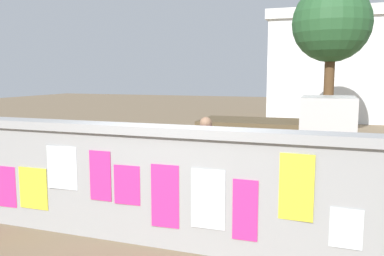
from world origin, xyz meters
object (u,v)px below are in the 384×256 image
Objects in this scene: bicycle_near at (341,203)px; bicycle_far at (145,154)px; motorcycle at (126,176)px; auto_rickshaw_truck at (283,135)px; tree_roadside at (332,24)px; person_walking at (206,152)px.

bicycle_near and bicycle_far have the same top height.
bicycle_near is at bearing -0.28° from motorcycle.
auto_rickshaw_truck is 0.66× the size of tree_roadside.
bicycle_far is at bearing 135.08° from person_walking.
tree_roadside reaches higher than bicycle_far.
auto_rickshaw_truck is at bearing 111.42° from bicycle_near.
person_walking is (1.51, 0.17, 0.52)m from motorcycle.
motorcycle is 3.79m from bicycle_near.
auto_rickshaw_truck is 3.47m from bicycle_far.
bicycle_far is at bearing -125.03° from tree_roadside.
tree_roadside is (3.41, 8.61, 3.62)m from motorcycle.
motorcycle is 9.94m from tree_roadside.
tree_roadside is (-0.37, 8.63, 3.72)m from bicycle_near.
motorcycle is 1.61m from person_walking.
tree_roadside reaches higher than bicycle_near.
bicycle_near is 1.05× the size of person_walking.
auto_rickshaw_truck is 1.91× the size of motorcycle.
tree_roadside is at bearing 54.97° from bicycle_far.
person_walking is at bearing -102.68° from tree_roadside.
person_walking is (2.36, -2.36, 0.62)m from bicycle_far.
auto_rickshaw_truck is at bearing 12.34° from bicycle_far.
person_walking reaches higher than motorcycle.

